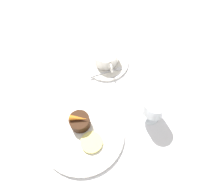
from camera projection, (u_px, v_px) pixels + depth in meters
The scene contains 10 objects.
ground_plane at pixel (87, 133), 0.70m from camera, with size 3.00×3.00×0.00m, color white.
dinner_plate at pixel (81, 135), 0.68m from camera, with size 0.26×0.26×0.01m.
saucer at pixel (105, 62), 0.81m from camera, with size 0.16×0.16×0.01m.
coffee_cup at pixel (105, 57), 0.78m from camera, with size 0.12×0.09×0.05m.
spoon at pixel (108, 72), 0.78m from camera, with size 0.02×0.12×0.00m.
wine_glass at pixel (153, 107), 0.65m from camera, with size 0.07×0.07×0.12m.
fork at pixel (109, 190), 0.62m from camera, with size 0.05×0.17×0.01m.
dessert_cake at pixel (78, 122), 0.68m from camera, with size 0.06×0.06×0.04m.
carrot_garnish at pixel (77, 119), 0.65m from camera, with size 0.04×0.06×0.02m.
pineapple_slice at pixel (89, 143), 0.66m from camera, with size 0.07×0.07×0.01m.
Camera 1 is at (0.22, 0.00, 0.67)m, focal length 35.00 mm.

